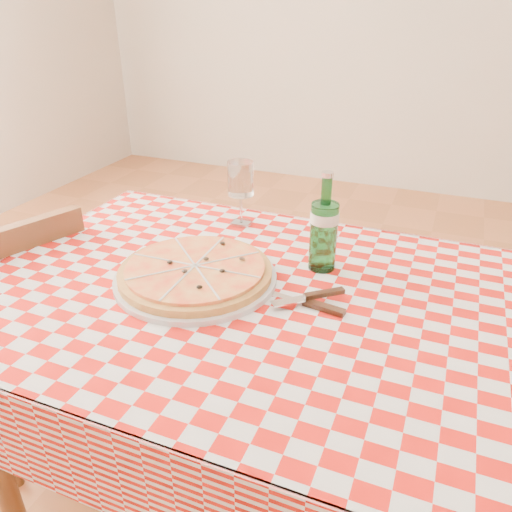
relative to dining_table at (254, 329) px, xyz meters
The scene contains 7 objects.
dining_table is the anchor object (origin of this frame).
tablecloth 0.09m from the dining_table, ahead, with size 1.30×0.90×0.01m, color #AE110A.
chair_far 0.76m from the dining_table, behind, with size 0.48×0.48×0.83m.
pizza_plate 0.19m from the dining_table, behind, with size 0.38×0.38×0.05m, color gold, non-canonical shape.
water_bottle 0.30m from the dining_table, 57.74° to the left, with size 0.07×0.07×0.24m, color #186225, non-canonical shape.
wine_glass 0.43m from the dining_table, 118.03° to the left, with size 0.07×0.07×0.19m, color white, non-canonical shape.
cutlery 0.16m from the dining_table, ahead, with size 0.23×0.20×0.03m, color silver, non-canonical shape.
Camera 1 is at (0.36, -0.88, 1.35)m, focal length 35.00 mm.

